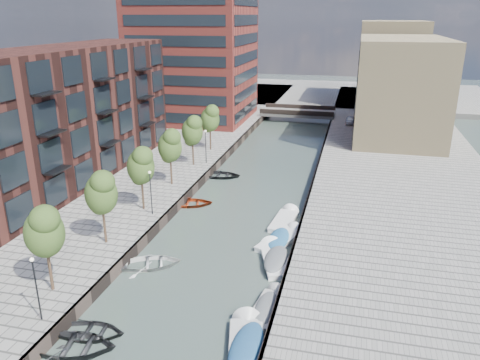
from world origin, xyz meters
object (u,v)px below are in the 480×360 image
at_px(tree_1, 44,230).
at_px(sloop_2, 190,205).
at_px(tree_2, 101,191).
at_px(motorboat_4, 275,258).
at_px(tree_3, 141,165).
at_px(sloop_0, 73,350).
at_px(sloop_1, 90,335).
at_px(motorboat_3, 282,239).
at_px(tree_6, 210,118).
at_px(motorboat_0, 246,345).
at_px(tree_4, 170,145).
at_px(sloop_4, 220,177).
at_px(motorboat_2, 285,220).
at_px(tree_5, 192,130).
at_px(car, 350,120).
at_px(bridge, 298,112).
at_px(sloop_3, 151,266).
at_px(motorboat_1, 268,307).

distance_m(tree_1, sloop_2, 19.11).
distance_m(tree_2, motorboat_4, 14.35).
distance_m(tree_3, sloop_0, 19.09).
xyz_separation_m(sloop_1, motorboat_3, (9.18, 14.87, 0.21)).
distance_m(tree_2, sloop_0, 12.74).
relative_size(tree_6, motorboat_0, 1.00).
bearing_deg(motorboat_4, tree_3, 159.36).
distance_m(tree_1, tree_2, 7.00).
xyz_separation_m(tree_4, sloop_0, (3.86, -24.93, -5.31)).
bearing_deg(sloop_4, sloop_2, 172.47).
bearing_deg(tree_6, tree_3, -90.00).
height_order(tree_3, motorboat_0, tree_3).
xyz_separation_m(sloop_1, motorboat_2, (8.86, 19.11, 0.10)).
relative_size(tree_5, motorboat_4, 1.05).
xyz_separation_m(tree_1, motorboat_0, (13.43, -1.38, -5.08)).
relative_size(tree_2, sloop_1, 1.41).
relative_size(tree_3, car, 1.57).
bearing_deg(tree_2, motorboat_3, 22.03).
bearing_deg(sloop_1, motorboat_4, -46.30).
xyz_separation_m(tree_5, car, (17.87, 27.38, -3.66)).
bearing_deg(sloop_0, tree_3, 1.96).
bearing_deg(sloop_2, sloop_1, 167.42).
xyz_separation_m(tree_2, sloop_0, (3.86, -10.93, -5.31)).
distance_m(sloop_1, motorboat_0, 9.40).
distance_m(bridge, tree_1, 61.71).
relative_size(tree_5, sloop_2, 1.32).
bearing_deg(tree_1, tree_4, 90.00).
bearing_deg(sloop_3, car, -39.31).
bearing_deg(tree_3, bridge, 79.75).
height_order(tree_3, car, tree_3).
relative_size(tree_1, tree_6, 1.00).
bearing_deg(tree_2, sloop_0, -70.55).
distance_m(bridge, motorboat_4, 52.23).
bearing_deg(motorboat_2, sloop_2, 171.50).
distance_m(motorboat_4, car, 46.63).
height_order(tree_4, sloop_4, tree_4).
bearing_deg(tree_4, tree_2, -90.00).
bearing_deg(tree_4, motorboat_4, -42.12).
bearing_deg(motorboat_1, motorboat_3, 93.95).
distance_m(bridge, car, 10.93).
bearing_deg(motorboat_0, car, 85.53).
xyz_separation_m(bridge, car, (9.37, -5.62, 0.25)).
bearing_deg(motorboat_2, tree_4, 161.33).
bearing_deg(car, sloop_0, -103.21).
distance_m(sloop_0, car, 60.96).
bearing_deg(sloop_2, motorboat_2, -113.88).
bearing_deg(sloop_4, motorboat_2, -142.58).
relative_size(tree_2, tree_6, 1.00).
height_order(tree_6, motorboat_0, tree_6).
bearing_deg(tree_3, sloop_4, 74.58).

